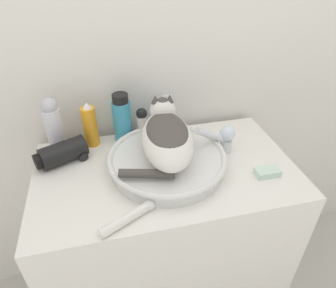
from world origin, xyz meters
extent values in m
cube|color=silver|center=(0.00, 0.58, 1.20)|extent=(8.00, 0.05, 2.40)
cube|color=white|center=(0.00, 0.26, 0.42)|extent=(0.91, 0.52, 0.84)
cylinder|color=silver|center=(0.01, 0.26, 0.86)|extent=(0.39, 0.39, 0.05)
torus|color=silver|center=(0.01, 0.26, 0.89)|extent=(0.41, 0.41, 0.02)
ellipsoid|color=silver|center=(0.01, 0.26, 0.96)|extent=(0.20, 0.33, 0.12)
ellipsoid|color=#47423D|center=(0.01, 0.26, 0.99)|extent=(0.16, 0.25, 0.05)
sphere|color=silver|center=(0.02, 0.39, 1.00)|extent=(0.09, 0.09, 0.09)
sphere|color=#47423D|center=(0.02, 0.39, 1.02)|extent=(0.05, 0.05, 0.05)
cone|color=#47423D|center=(0.04, 0.39, 1.05)|extent=(0.03, 0.03, 0.03)
cone|color=#47423D|center=(-0.01, 0.39, 1.05)|extent=(0.03, 0.03, 0.03)
cylinder|color=#47423D|center=(-0.08, 0.16, 0.91)|extent=(0.17, 0.07, 0.03)
cylinder|color=silver|center=(0.24, 0.31, 0.86)|extent=(0.04, 0.04, 0.05)
cylinder|color=silver|center=(0.18, 0.30, 0.93)|extent=(0.14, 0.05, 0.10)
sphere|color=silver|center=(0.24, 0.31, 0.92)|extent=(0.06, 0.06, 0.06)
cylinder|color=silver|center=(-0.05, 0.47, 0.89)|extent=(0.05, 0.05, 0.10)
sphere|color=black|center=(-0.05, 0.47, 0.95)|extent=(0.04, 0.04, 0.04)
cylinder|color=silver|center=(-0.37, 0.47, 0.92)|extent=(0.06, 0.06, 0.17)
sphere|color=#B7B7BC|center=(-0.37, 0.47, 1.02)|extent=(0.06, 0.06, 0.06)
cylinder|color=teal|center=(-0.12, 0.47, 0.92)|extent=(0.07, 0.07, 0.17)
cylinder|color=black|center=(-0.12, 0.47, 1.02)|extent=(0.06, 0.06, 0.03)
cylinder|color=orange|center=(-0.24, 0.47, 0.92)|extent=(0.05, 0.05, 0.16)
cone|color=white|center=(-0.24, 0.47, 1.01)|extent=(0.03, 0.03, 0.02)
cylinder|color=silver|center=(0.04, 0.47, 0.91)|extent=(0.07, 0.07, 0.14)
cylinder|color=#B7B7BC|center=(0.04, 0.47, 0.99)|extent=(0.02, 0.02, 0.02)
cylinder|color=#B7B7BC|center=(0.05, 0.47, 1.01)|extent=(0.04, 0.01, 0.01)
cylinder|color=silver|center=(-0.17, 0.05, 0.85)|extent=(0.15, 0.10, 0.03)
cylinder|color=white|center=(-0.09, 0.09, 0.85)|extent=(0.03, 0.04, 0.03)
cylinder|color=black|center=(-0.35, 0.39, 0.88)|extent=(0.18, 0.14, 0.08)
cylinder|color=black|center=(-0.29, 0.41, 0.85)|extent=(0.06, 0.09, 0.03)
cylinder|color=black|center=(-0.43, 0.35, 0.88)|extent=(0.04, 0.06, 0.06)
cube|color=silver|center=(0.33, 0.15, 0.85)|extent=(0.08, 0.05, 0.02)
camera|label=1|loc=(-0.18, -0.53, 1.51)|focal=32.00mm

